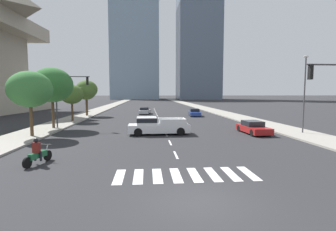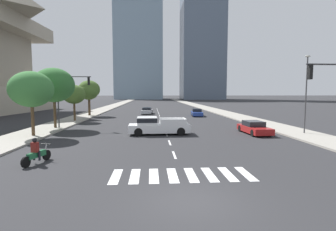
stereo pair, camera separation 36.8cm
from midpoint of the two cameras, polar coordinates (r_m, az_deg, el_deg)
ground_plane at (r=9.81m, az=5.57°, el=-18.64°), size 800.00×800.00×0.00m
sidewalk_east at (r=41.62m, az=15.57°, el=-0.45°), size 4.00×260.00×0.15m
sidewalk_west at (r=40.59m, az=-20.74°, el=-0.73°), size 4.00×260.00×0.15m
crosswalk_near at (r=12.58m, az=3.05°, el=-13.18°), size 6.75×2.22×0.01m
lane_divider_center at (r=40.06m, az=-2.41°, el=-0.58°), size 0.14×50.00×0.01m
motorcycle_lead at (r=15.99m, az=-27.83°, el=-7.66°), size 0.93×2.15×1.49m
pickup_truck at (r=24.26m, az=-3.19°, el=-2.35°), size 5.82×2.21×1.67m
sedan_silver_0 at (r=48.04m, az=-5.46°, el=1.02°), size 2.19×4.71×1.23m
sedan_blue_1 at (r=43.96m, az=5.76°, el=0.63°), size 2.09×4.78×1.21m
sedan_red_2 at (r=26.12m, az=18.20°, el=-2.61°), size 1.95×4.55×1.22m
traffic_signal_far at (r=29.82m, az=-21.80°, el=5.19°), size 3.90×0.28×5.98m
street_lamp_east at (r=27.36m, az=28.01°, el=5.43°), size 0.50×0.24×7.31m
street_tree_nearest at (r=25.47m, az=-28.95°, el=5.17°), size 3.74×3.74×5.72m
street_tree_second at (r=30.36m, az=-24.93°, el=6.20°), size 4.38×4.38×6.52m
street_tree_third at (r=37.14m, az=-21.08°, el=4.44°), size 3.08×3.08×4.93m
street_tree_fourth at (r=45.13m, az=-18.15°, el=5.09°), size 3.23×3.23×5.40m
street_tree_fifth at (r=45.58m, az=-18.03°, el=5.58°), size 3.62×3.62×5.95m
office_tower_left_skyline at (r=174.43m, az=-7.47°, el=16.65°), size 29.93×29.68×79.24m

